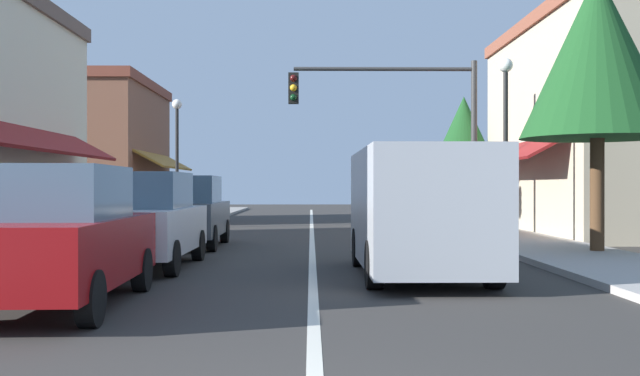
{
  "coord_description": "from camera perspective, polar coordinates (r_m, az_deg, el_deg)",
  "views": [
    {
      "loc": [
        -0.03,
        -3.32,
        1.51
      ],
      "look_at": [
        0.19,
        14.35,
        1.47
      ],
      "focal_mm": 41.35,
      "sensor_mm": 36.0,
      "label": 1
    }
  ],
  "objects": [
    {
      "name": "street_lamp_right_mid",
      "position": [
        19.06,
        14.17,
        5.17
      ],
      "size": [
        0.36,
        0.36,
        4.72
      ],
      "color": "black",
      "rests_on": "ground"
    },
    {
      "name": "street_lamp_left_far",
      "position": [
        27.3,
        -11.01,
        3.6
      ],
      "size": [
        0.36,
        0.36,
        4.68
      ],
      "color": "black",
      "rests_on": "ground"
    },
    {
      "name": "parked_car_nearest_left",
      "position": [
        9.76,
        -19.8,
        -3.6
      ],
      "size": [
        1.87,
        4.14,
        1.77
      ],
      "rotation": [
        0.0,
        0.0,
        0.03
      ],
      "color": "maroon",
      "rests_on": "ground"
    },
    {
      "name": "tree_right_far",
      "position": [
        29.39,
        11.07,
        4.22
      ],
      "size": [
        2.53,
        2.53,
        5.03
      ],
      "color": "#4C331E",
      "rests_on": "ground"
    },
    {
      "name": "sidewalk_right",
      "position": [
        22.07,
        13.83,
        -3.64
      ],
      "size": [
        2.6,
        56.0,
        0.12
      ],
      "primitive_type": "cube",
      "color": "#A39E99",
      "rests_on": "ground"
    },
    {
      "name": "van_in_lane",
      "position": [
        12.52,
        7.58,
        -1.55
      ],
      "size": [
        2.02,
        5.19,
        2.12
      ],
      "rotation": [
        0.0,
        0.0,
        0.01
      ],
      "color": "#B2B7BC",
      "rests_on": "ground"
    },
    {
      "name": "storefront_right_block",
      "position": [
        25.14,
        20.78,
        4.49
      ],
      "size": [
        6.03,
        10.2,
        6.85
      ],
      "color": "#BCAD8E",
      "rests_on": "ground"
    },
    {
      "name": "ground_plane",
      "position": [
        21.37,
        -0.63,
        -3.93
      ],
      "size": [
        80.0,
        80.0,
        0.0
      ],
      "primitive_type": "plane",
      "color": "#33302D"
    },
    {
      "name": "tree_right_near",
      "position": [
        17.26,
        20.67,
        9.58
      ],
      "size": [
        3.3,
        3.3,
        6.18
      ],
      "color": "#4C331E",
      "rests_on": "ground"
    },
    {
      "name": "traffic_signal_mast_arm",
      "position": [
        21.93,
        6.67,
        5.66
      ],
      "size": [
        5.58,
        0.5,
        5.23
      ],
      "color": "#333333",
      "rests_on": "ground"
    },
    {
      "name": "storefront_far_left",
      "position": [
        32.61,
        -16.66,
        2.73
      ],
      "size": [
        5.69,
        8.2,
        5.97
      ],
      "color": "brown",
      "rests_on": "ground"
    },
    {
      "name": "lane_center_stripe",
      "position": [
        21.37,
        -0.63,
        -3.92
      ],
      "size": [
        0.14,
        52.0,
        0.01
      ],
      "primitive_type": "cube",
      "color": "silver",
      "rests_on": "ground"
    },
    {
      "name": "parked_car_third_left",
      "position": [
        18.66,
        -10.27,
        -1.82
      ],
      "size": [
        1.81,
        4.11,
        1.77
      ],
      "rotation": [
        0.0,
        0.0,
        0.01
      ],
      "color": "#4C5156",
      "rests_on": "ground"
    },
    {
      "name": "sidewalk_left",
      "position": [
        22.06,
        -15.1,
        -3.65
      ],
      "size": [
        2.6,
        56.0,
        0.12
      ],
      "primitive_type": "cube",
      "color": "gray",
      "rests_on": "ground"
    },
    {
      "name": "parked_car_second_left",
      "position": [
        14.0,
        -13.52,
        -2.47
      ],
      "size": [
        1.81,
        4.12,
        1.77
      ],
      "rotation": [
        0.0,
        0.0,
        -0.01
      ],
      "color": "silver",
      "rests_on": "ground"
    }
  ]
}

